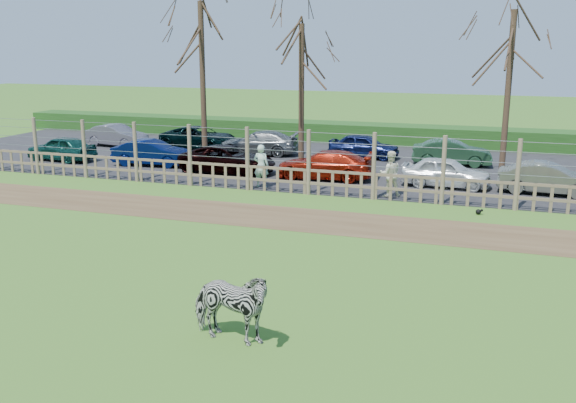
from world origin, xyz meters
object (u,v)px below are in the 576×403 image
(zebra, at_px, (230,306))
(car_2, at_px, (228,159))
(crow, at_px, (479,212))
(car_9, at_px, (259,143))
(visitor_b, at_px, (390,174))
(car_3, at_px, (325,165))
(car_10, at_px, (364,146))
(tree_left, at_px, (202,44))
(tree_mid, at_px, (302,61))
(tree_right, at_px, (511,53))
(car_1, at_px, (152,153))
(car_4, at_px, (446,172))
(car_11, at_px, (452,153))
(car_7, at_px, (117,136))
(visitor_a, at_px, (261,166))
(car_8, at_px, (200,138))
(car_0, at_px, (61,148))
(car_5, at_px, (548,178))

(zebra, xyz_separation_m, car_2, (-6.69, 15.20, -0.11))
(crow, xyz_separation_m, car_9, (-11.27, 8.63, 0.54))
(visitor_b, height_order, car_3, visitor_b)
(visitor_b, height_order, car_10, visitor_b)
(tree_left, relative_size, car_10, 2.24)
(car_3, bearing_deg, crow, 56.72)
(tree_mid, height_order, tree_right, tree_right)
(visitor_b, relative_size, car_1, 0.47)
(car_2, relative_size, car_4, 1.23)
(tree_left, relative_size, car_11, 2.16)
(crow, height_order, car_3, car_3)
(car_3, distance_m, car_7, 14.12)
(car_11, bearing_deg, car_1, 103.74)
(car_4, bearing_deg, tree_mid, 71.54)
(zebra, xyz_separation_m, car_3, (-2.26, 15.28, -0.11))
(visitor_a, xyz_separation_m, car_8, (-6.58, 7.93, -0.26))
(tree_mid, xyz_separation_m, car_4, (6.88, -2.63, -4.23))
(visitor_b, bearing_deg, tree_left, -42.12)
(car_11, bearing_deg, visitor_b, 161.69)
(car_7, bearing_deg, car_9, -82.87)
(zebra, bearing_deg, car_7, 43.39)
(tree_mid, height_order, zebra, tree_mid)
(visitor_b, bearing_deg, car_3, -55.69)
(zebra, relative_size, visitor_b, 1.04)
(tree_mid, distance_m, visitor_a, 6.41)
(car_7, relative_size, car_11, 1.00)
(car_3, bearing_deg, car_11, 132.59)
(car_0, relative_size, car_8, 0.82)
(visitor_a, relative_size, car_3, 0.42)
(tree_left, height_order, car_7, tree_left)
(visitor_a, xyz_separation_m, car_10, (2.51, 7.88, -0.26))
(tree_left, xyz_separation_m, zebra, (8.63, -16.95, -4.86))
(tree_left, xyz_separation_m, car_0, (-7.00, -1.51, -4.98))
(crow, relative_size, car_11, 0.07)
(car_11, bearing_deg, tree_left, 101.18)
(car_3, xyz_separation_m, car_8, (-8.55, 5.56, 0.00))
(crow, relative_size, car_2, 0.06)
(tree_right, distance_m, zebra, 19.60)
(car_0, xyz_separation_m, car_11, (18.24, 4.75, 0.00))
(tree_left, xyz_separation_m, car_8, (-2.18, 3.89, -4.98))
(car_4, xyz_separation_m, car_7, (-18.29, 4.78, 0.00))
(visitor_a, bearing_deg, car_5, -166.51)
(tree_right, xyz_separation_m, car_5, (1.67, -3.18, -4.60))
(car_9, bearing_deg, car_5, 64.60)
(tree_mid, relative_size, car_0, 1.94)
(tree_mid, distance_m, car_3, 5.33)
(car_8, relative_size, car_10, 1.23)
(tree_mid, bearing_deg, car_9, 144.16)
(car_1, bearing_deg, car_8, -5.43)
(car_3, distance_m, car_9, 6.79)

